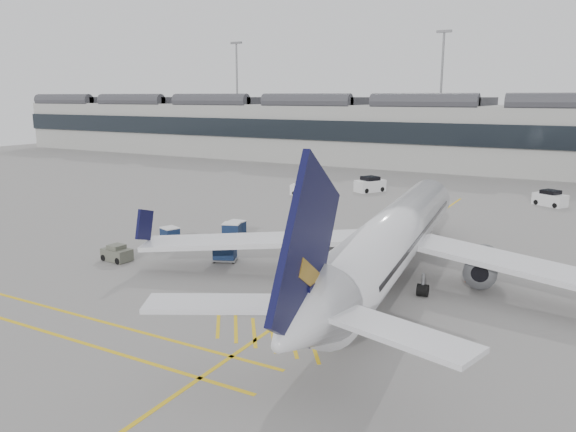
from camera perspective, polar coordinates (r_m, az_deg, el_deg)
The scene contains 18 objects.
ground at distance 41.68m, azimuth -9.19°, elevation -5.63°, with size 220.00×220.00×0.00m, color gray.
terminal at distance 106.04m, azimuth 15.79°, elevation 8.15°, with size 200.00×20.45×12.40m.
light_masts at distance 119.94m, azimuth 16.88°, elevation 12.49°, with size 113.00×0.60×25.45m.
apron_markings at distance 45.35m, azimuth 8.89°, elevation -4.15°, with size 0.25×60.00×0.01m, color gold.
airliner_main at distance 38.60m, azimuth 10.49°, elevation -2.31°, with size 36.18×39.73×10.58m.
belt_loader at distance 45.21m, azimuth 4.80°, elevation -3.36°, with size 4.84×2.82×1.92m.
baggage_cart_a at distance 43.74m, azimuth -6.44°, elevation -3.32°, with size 2.24×2.07×1.89m.
baggage_cart_b at distance 50.85m, azimuth -5.25°, elevation -1.30°, with size 1.59×1.34×1.58m.
baggage_cart_c at distance 49.64m, azimuth -5.74°, elevation -1.58°, with size 1.95×1.78×1.68m.
baggage_cart_d at distance 49.11m, azimuth -11.89°, elevation -1.98°, with size 1.86×1.70×1.60m.
ramp_agent_a at distance 45.77m, azimuth 2.93°, elevation -2.72°, with size 0.65×0.43×1.78m, color orange.
ramp_agent_b at distance 44.08m, azimuth 1.90°, elevation -3.37°, with size 0.81×0.63×1.66m, color #E94E0C.
pushback_tug at distance 45.72m, azimuth -16.99°, elevation -3.68°, with size 2.39×1.58×1.28m.
safety_cone_nose at distance 55.16m, azimuth 10.34°, elevation -1.03°, with size 0.35×0.35×0.49m, color #F24C0A.
safety_cone_engine at distance 40.87m, azimuth 17.82°, elevation -6.01°, with size 0.41×0.41×0.56m, color #F24C0A.
service_van_left at distance 72.94m, azimuth 1.66°, elevation 2.77°, with size 3.71×2.41×1.76m.
service_van_mid at distance 76.22m, azimuth 8.33°, elevation 3.16°, with size 3.73×4.47×2.06m.
service_van_right at distance 72.43m, azimuth 25.08°, elevation 1.60°, with size 4.04×3.32×1.86m.
Camera 1 is at (24.94, -30.94, 12.56)m, focal length 35.00 mm.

